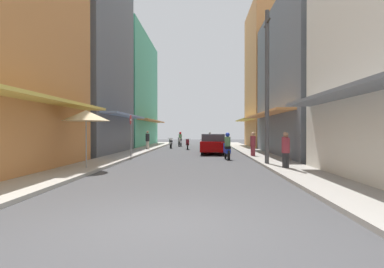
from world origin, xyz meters
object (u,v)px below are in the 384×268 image
Objects in this scene: utility_pole at (267,87)px; street_sign_no_entry at (131,130)px; motorbike_blue at (227,147)px; motorbike_silver at (180,140)px; motorbike_white at (171,143)px; pedestrian_far at (286,151)px; motorbike_red at (203,145)px; vendor_umbrella at (86,116)px; motorbike_orange at (210,140)px; motorbike_maroon at (188,144)px; pedestrian_crossing at (285,148)px; parked_car at (213,144)px; pedestrian_foreground at (253,145)px; pedestrian_midway at (148,141)px.

street_sign_no_entry is (-7.48, 3.93, -2.07)m from utility_pole.
street_sign_no_entry is at bearing 173.86° from motorbike_blue.
street_sign_no_entry is at bearing -97.21° from motorbike_silver.
utility_pole is (6.22, -15.26, 3.29)m from motorbike_white.
utility_pole is (-0.44, 1.75, 2.99)m from pedestrian_far.
vendor_umbrella is (-4.93, -13.04, 1.81)m from motorbike_red.
motorbike_maroon is at bearing -112.49° from motorbike_orange.
vendor_umbrella reaches higher than motorbike_red.
motorbike_silver is 19.12m from pedestrian_crossing.
utility_pole reaches higher than pedestrian_far.
pedestrian_far is 3.49m from utility_pole.
motorbike_maroon is 6.17m from parked_car.
motorbike_maroon is at bearing 120.20° from motorbike_red.
motorbike_blue is 4.82m from utility_pole.
pedestrian_crossing is 3.78m from pedestrian_foreground.
motorbike_orange is at bearing 74.70° from vendor_umbrella.
motorbike_blue is 5.48m from pedestrian_far.
motorbike_orange is 11.05m from parked_car.
motorbike_silver is 16.06m from motorbike_blue.
street_sign_no_entry is at bearing -86.96° from pedestrian_midway.
motorbike_maroon is 1.00× the size of motorbike_red.
motorbike_blue is 5.94m from street_sign_no_entry.
motorbike_orange is at bearing 41.32° from motorbike_white.
vendor_umbrella is (-1.77, -17.33, 1.81)m from motorbike_white.
vendor_umbrella reaches higher than motorbike_orange.
parked_car is 2.58× the size of pedestrian_far.
vendor_umbrella is at bearing -110.70° from motorbike_red.
utility_pole is at bearing -27.74° from street_sign_no_entry.
motorbike_orange is 0.66× the size of street_sign_no_entry.
pedestrian_foreground reaches higher than parked_car.
motorbike_blue reaches higher than motorbike_red.
motorbike_blue is at bearing 116.61° from utility_pole.
vendor_umbrella is at bearing -165.52° from utility_pole.
utility_pole reaches higher than motorbike_red.
motorbike_blue is 1.00× the size of motorbike_maroon.
motorbike_orange is at bearing 97.66° from pedestrian_far.
pedestrian_midway is (-4.84, 1.05, 0.34)m from motorbike_red.
motorbike_silver is at bearing 82.79° from street_sign_no_entry.
motorbike_red is 0.24× the size of utility_pole.
street_sign_no_entry reaches higher than motorbike_silver.
motorbike_silver is 0.24× the size of utility_pole.
motorbike_white is at bearing 117.07° from parked_car.
vendor_umbrella is at bearing -90.34° from pedestrian_midway.
motorbike_red is (-1.41, 7.67, -0.20)m from motorbike_blue.
parked_car is at bearing 59.80° from vendor_umbrella.
pedestrian_far is at bearing -73.72° from motorbike_silver.
motorbike_red is 4.97m from pedestrian_midway.
utility_pole is at bearing 14.48° from vendor_umbrella.
pedestrian_midway is at bearing 123.33° from utility_pole.
pedestrian_crossing is 1.01× the size of pedestrian_far.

